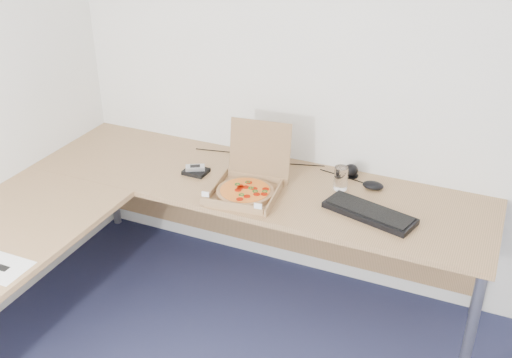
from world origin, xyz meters
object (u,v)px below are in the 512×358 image
at_px(pizza_box, 247,187).
at_px(wallet, 196,171).
at_px(desk, 163,212).
at_px(keyboard, 369,213).
at_px(drinking_glass, 341,178).

relative_size(pizza_box, wallet, 3.03).
distance_m(desk, wallet, 0.39).
bearing_deg(pizza_box, desk, -145.82).
distance_m(desk, keyboard, 1.02).
distance_m(drinking_glass, keyboard, 0.29).
relative_size(drinking_glass, keyboard, 0.28).
xyz_separation_m(pizza_box, wallet, (-0.35, 0.10, -0.03)).
height_order(drinking_glass, wallet, drinking_glass).
bearing_deg(keyboard, desk, -145.35).
xyz_separation_m(pizza_box, drinking_glass, (0.43, 0.25, 0.02)).
bearing_deg(drinking_glass, desk, -144.48).
bearing_deg(wallet, keyboard, -2.10).
height_order(drinking_glass, keyboard, drinking_glass).
bearing_deg(keyboard, pizza_box, -160.18).
height_order(pizza_box, keyboard, pizza_box).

